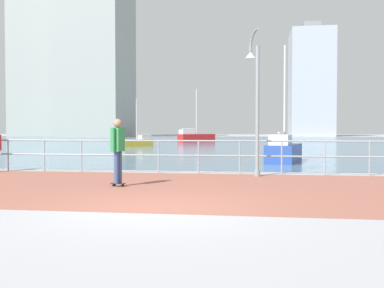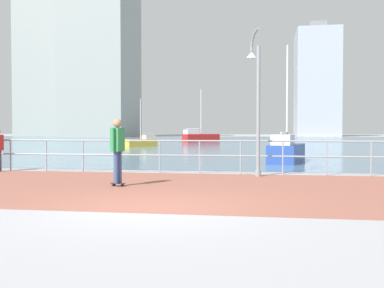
% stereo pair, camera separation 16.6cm
% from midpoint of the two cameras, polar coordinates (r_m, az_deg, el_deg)
% --- Properties ---
extents(ground, '(220.00, 220.00, 0.00)m').
position_cam_midpoint_polar(ground, '(48.42, 5.76, 0.02)').
color(ground, '#9E9EA3').
extents(brick_paving, '(28.00, 7.36, 0.01)m').
position_cam_midpoint_polar(brick_paving, '(11.64, -1.90, -5.56)').
color(brick_paving, '#935647').
rests_on(brick_paving, ground).
extents(harbor_water, '(180.00, 88.00, 0.00)m').
position_cam_midpoint_polar(harbor_water, '(60.10, 6.22, 0.37)').
color(harbor_water, slate).
rests_on(harbor_water, ground).
extents(waterfront_railing, '(25.25, 0.06, 1.15)m').
position_cam_midpoint_polar(waterfront_railing, '(15.20, 0.52, -0.84)').
color(waterfront_railing, '#8C99A3').
rests_on(waterfront_railing, ground).
extents(lamppost, '(0.51, 0.77, 4.78)m').
position_cam_midpoint_polar(lamppost, '(14.65, 7.77, 6.28)').
color(lamppost, gray).
rests_on(lamppost, ground).
extents(skateboarder, '(0.41, 0.56, 1.79)m').
position_cam_midpoint_polar(skateboarder, '(11.90, -9.89, -0.22)').
color(skateboarder, black).
rests_on(skateboarder, ground).
extents(sailboat_teal, '(1.97, 4.03, 5.43)m').
position_cam_midpoint_polar(sailboat_teal, '(21.06, 11.47, -0.89)').
color(sailboat_teal, '#284799').
rests_on(sailboat_teal, ground).
extents(sailboat_gray, '(4.48, 4.10, 6.53)m').
position_cam_midpoint_polar(sailboat_gray, '(54.73, 0.33, 0.89)').
color(sailboat_gray, '#B21E1E').
rests_on(sailboat_gray, ground).
extents(sailboat_red, '(2.70, 3.01, 4.35)m').
position_cam_midpoint_polar(sailboat_red, '(40.59, -7.12, 0.26)').
color(sailboat_red, gold).
rests_on(sailboat_red, ground).
extents(tower_steel, '(10.11, 13.18, 27.60)m').
position_cam_midpoint_polar(tower_steel, '(114.04, 14.95, 7.51)').
color(tower_steel, '#A3A8B2').
rests_on(tower_steel, ground).
extents(tower_brick, '(14.93, 16.47, 37.70)m').
position_cam_midpoint_polar(tower_brick, '(107.26, -12.33, 10.62)').
color(tower_brick, '#939993').
rests_on(tower_brick, ground).
extents(tower_beige, '(12.32, 17.21, 47.98)m').
position_cam_midpoint_polar(tower_beige, '(118.86, -18.10, 12.21)').
color(tower_beige, '#939993').
rests_on(tower_beige, ground).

